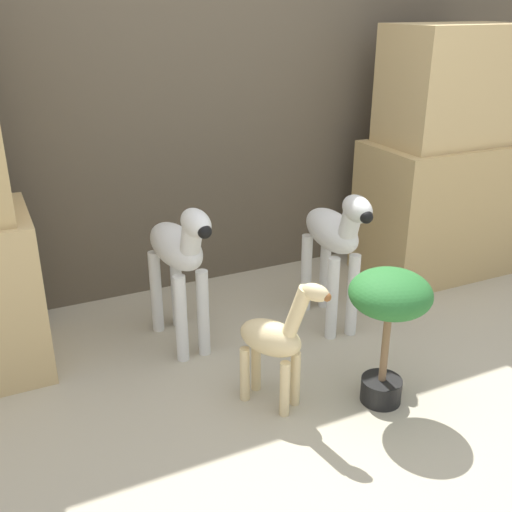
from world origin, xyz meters
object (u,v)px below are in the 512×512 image
object	(u,v)px
zebra_right	(334,240)
giraffe_figurine	(275,341)
zebra_left	(179,256)
potted_palm_front	(389,308)

from	to	relation	value
zebra_right	giraffe_figurine	distance (m)	0.70
zebra_right	zebra_left	distance (m)	0.71
giraffe_figurine	potted_palm_front	xyz separation A→B (m)	(0.38, -0.16, 0.13)
giraffe_figurine	potted_palm_front	world-z (taller)	giraffe_figurine
zebra_right	potted_palm_front	size ratio (longest dim) A/B	1.28
potted_palm_front	zebra_left	bearing A→B (deg)	127.77
zebra_left	giraffe_figurine	size ratio (longest dim) A/B	1.27
zebra_left	potted_palm_front	bearing A→B (deg)	-52.23
potted_palm_front	zebra_right	bearing A→B (deg)	76.78
giraffe_figurine	potted_palm_front	bearing A→B (deg)	-22.92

